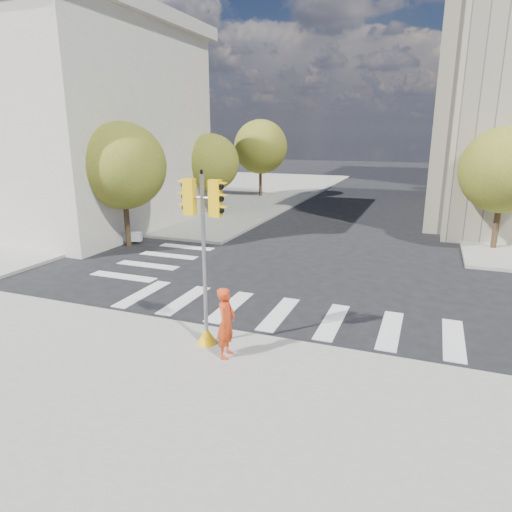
# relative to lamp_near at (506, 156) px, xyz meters

# --- Properties ---
(ground) EXTENTS (160.00, 160.00, 0.00)m
(ground) POSITION_rel_lamp_near_xyz_m (-8.00, -14.00, -4.58)
(ground) COLOR black
(ground) RESTS_ON ground
(sidewalk_far_left) EXTENTS (28.00, 40.00, 0.15)m
(sidewalk_far_left) POSITION_rel_lamp_near_xyz_m (-28.00, 12.00, -4.50)
(sidewalk_far_left) COLOR gray
(sidewalk_far_left) RESTS_ON ground
(classical_building) EXTENTS (19.00, 15.00, 12.70)m
(classical_building) POSITION_rel_lamp_near_xyz_m (-28.00, -6.00, 1.86)
(classical_building) COLOR beige
(classical_building) RESTS_ON ground
(tree_lw_near) EXTENTS (4.40, 4.40, 6.41)m
(tree_lw_near) POSITION_rel_lamp_near_xyz_m (-18.50, -10.00, -0.38)
(tree_lw_near) COLOR #382616
(tree_lw_near) RESTS_ON ground
(tree_lw_mid) EXTENTS (4.00, 4.00, 5.77)m
(tree_lw_mid) POSITION_rel_lamp_near_xyz_m (-18.50, 0.00, -0.82)
(tree_lw_mid) COLOR #382616
(tree_lw_mid) RESTS_ON ground
(tree_lw_far) EXTENTS (4.80, 4.80, 6.95)m
(tree_lw_far) POSITION_rel_lamp_near_xyz_m (-18.50, 10.00, -0.04)
(tree_lw_far) COLOR #382616
(tree_lw_far) RESTS_ON ground
(tree_re_near) EXTENTS (4.20, 4.20, 6.16)m
(tree_re_near) POSITION_rel_lamp_near_xyz_m (-0.50, -4.00, -0.53)
(tree_re_near) COLOR #382616
(tree_re_near) RESTS_ON ground
(tree_re_mid) EXTENTS (4.60, 4.60, 6.66)m
(tree_re_mid) POSITION_rel_lamp_near_xyz_m (-0.50, 8.00, -0.23)
(tree_re_mid) COLOR #382616
(tree_re_mid) RESTS_ON ground
(tree_re_far) EXTENTS (4.00, 4.00, 5.88)m
(tree_re_far) POSITION_rel_lamp_near_xyz_m (-0.50, 20.00, -0.71)
(tree_re_far) COLOR #382616
(tree_re_far) RESTS_ON ground
(lamp_near) EXTENTS (0.35, 0.18, 8.11)m
(lamp_near) POSITION_rel_lamp_near_xyz_m (0.00, 0.00, 0.00)
(lamp_near) COLOR black
(lamp_near) RESTS_ON sidewalk_far_right
(lamp_far) EXTENTS (0.35, 0.18, 8.11)m
(lamp_far) POSITION_rel_lamp_near_xyz_m (0.00, 14.00, 0.00)
(lamp_far) COLOR black
(lamp_far) RESTS_ON sidewalk_far_right
(traffic_signal) EXTENTS (1.07, 0.56, 4.82)m
(traffic_signal) POSITION_rel_lamp_near_xyz_m (-9.22, -19.09, -2.37)
(traffic_signal) COLOR yellow
(traffic_signal) RESTS_ON sidewalk_near
(photographer) EXTENTS (0.50, 0.73, 1.91)m
(photographer) POSITION_rel_lamp_near_xyz_m (-8.38, -19.57, -3.47)
(photographer) COLOR red
(photographer) RESTS_ON sidewalk_near
(planter_wall) EXTENTS (5.81, 2.30, 0.50)m
(planter_wall) POSITION_rel_lamp_near_xyz_m (-21.00, -10.27, -4.18)
(planter_wall) COLOR silver
(planter_wall) RESTS_ON sidewalk_left_near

